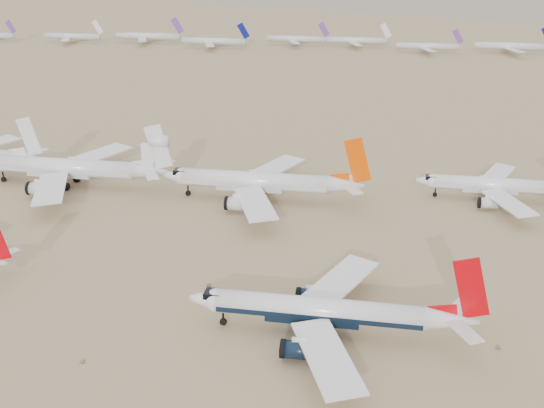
{
  "coord_description": "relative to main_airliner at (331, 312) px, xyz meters",
  "views": [
    {
      "loc": [
        3.75,
        -103.22,
        66.15
      ],
      "look_at": [
        -22.63,
        43.67,
        7.0
      ],
      "focal_mm": 45.0,
      "sensor_mm": 36.0,
      "label": 1
    }
  ],
  "objects": [
    {
      "name": "desert_scrub",
      "position": [
        -25.97,
        -25.17,
        -4.49
      ],
      "size": [
        206.06,
        121.67,
        0.63
      ],
      "color": "brown",
      "rests_on": "ground"
    },
    {
      "name": "row2_gold_tail",
      "position": [
        37.91,
        73.59,
        -0.55
      ],
      "size": [
        42.54,
        41.61,
        15.15
      ],
      "color": "white",
      "rests_on": "ground"
    },
    {
      "name": "row2_orange_tail",
      "position": [
        -24.2,
        62.43,
        0.49
      ],
      "size": [
        52.64,
        51.49,
        18.78
      ],
      "color": "white",
      "rests_on": "ground"
    },
    {
      "name": "main_airliner",
      "position": [
        0.0,
        0.0,
        0.0
      ],
      "size": [
        49.29,
        48.14,
        17.39
      ],
      "color": "white",
      "rests_on": "ground"
    },
    {
      "name": "distant_storage_row",
      "position": [
        30.41,
        326.38,
        -0.38
      ],
      "size": [
        625.02,
        60.19,
        15.71
      ],
      "color": "silver",
      "rests_on": "ground"
    },
    {
      "name": "ground",
      "position": [
        4.4,
        -0.68,
        -4.78
      ],
      "size": [
        7000.0,
        7000.0,
        0.0
      ],
      "primitive_type": "plane",
      "color": "olive",
      "rests_on": "ground"
    },
    {
      "name": "row2_white_trijet",
      "position": [
        -78.0,
        63.85,
        0.84
      ],
      "size": [
        54.82,
        53.58,
        19.43
      ],
      "color": "white",
      "rests_on": "ground"
    }
  ]
}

